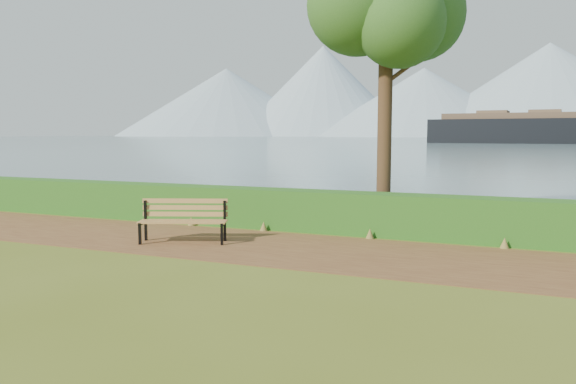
% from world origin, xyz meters
% --- Properties ---
extents(ground, '(140.00, 140.00, 0.00)m').
position_xyz_m(ground, '(0.00, 0.00, 0.00)').
color(ground, '#4F5D1A').
rests_on(ground, ground).
extents(path, '(40.00, 3.40, 0.01)m').
position_xyz_m(path, '(0.00, 0.30, 0.01)').
color(path, '#54321D').
rests_on(path, ground).
extents(hedge, '(32.00, 0.85, 1.00)m').
position_xyz_m(hedge, '(0.00, 2.60, 0.50)').
color(hedge, '#174D16').
rests_on(hedge, ground).
extents(water, '(700.00, 510.00, 0.00)m').
position_xyz_m(water, '(0.00, 260.00, 0.01)').
color(water, '#405A68').
rests_on(water, ground).
extents(mountains, '(585.00, 190.00, 70.00)m').
position_xyz_m(mountains, '(-9.17, 406.05, 27.70)').
color(mountains, '#8199AC').
rests_on(mountains, ground).
extents(bench, '(1.99, 1.20, 0.96)m').
position_xyz_m(bench, '(-2.14, 0.07, 0.55)').
color(bench, black).
rests_on(bench, ground).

